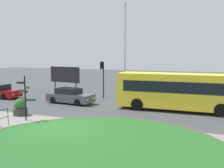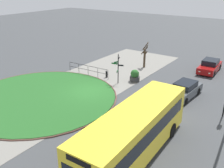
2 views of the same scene
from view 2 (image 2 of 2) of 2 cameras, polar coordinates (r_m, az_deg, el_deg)
The scene contains 12 objects.
ground at distance 24.33m, azimuth -4.93°, elevation -1.79°, with size 120.00×120.00×0.00m, color #3D3F42.
sidewalk_paving at distance 25.40m, azimuth -7.95°, elevation -0.85°, with size 32.00×8.52×0.02m, color gray.
grass_island at distance 24.01m, azimuth -15.61°, elevation -2.77°, with size 13.49×13.49×0.10m, color #235B23.
grass_kerb_ring at distance 24.01m, azimuth -15.61°, elevation -2.76°, with size 13.80×13.80×0.11m, color brown.
signpost_directional at distance 25.72m, azimuth 1.32°, elevation 3.76°, with size 1.20×1.20×3.08m.
bollard_foreground at distance 27.77m, azimuth -1.23°, elevation 2.24°, with size 0.22×0.22×0.77m.
railing_grass_edge at distance 28.47m, azimuth -5.38°, elevation 3.34°, with size 0.25×5.36×1.11m.
bus_yellow at distance 15.18m, azimuth 5.01°, elevation -10.62°, with size 9.88×2.75×2.99m.
car_near_lane at distance 31.65m, azimuth 20.99°, elevation 3.75°, with size 4.48×1.96×1.42m.
car_far_lane at distance 23.88m, azimuth 15.82°, elevation -1.33°, with size 4.52×2.06×1.41m.
planter_near_signpost at distance 26.75m, azimuth 5.10°, elevation 1.77°, with size 1.04×1.04×1.27m.
street_tree_bare at distance 31.17m, azimuth 7.31°, elevation 6.25°, with size 0.71×0.86×3.06m.
Camera 2 is at (16.96, 14.46, 9.77)m, focal length 40.96 mm.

